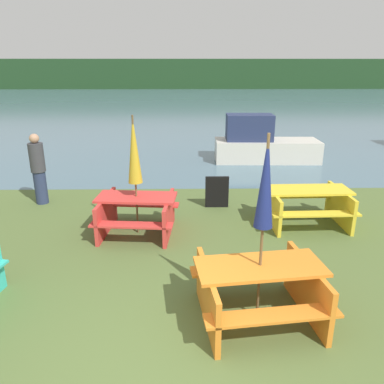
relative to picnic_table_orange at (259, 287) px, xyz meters
name	(u,v)px	position (x,y,z in m)	size (l,w,h in m)	color
ground_plane	(165,383)	(-1.18, -1.09, -0.47)	(60.00, 60.00, 0.00)	#516633
water	(183,102)	(-1.18, 30.52, -0.47)	(60.00, 50.00, 0.00)	slate
far_treeline	(184,74)	(-1.18, 50.52, 1.53)	(80.00, 1.60, 4.00)	#1E3D1E
picnic_table_orange	(259,287)	(0.00, 0.00, 0.00)	(1.80, 1.57, 0.80)	orange
picnic_table_red	(137,211)	(-1.93, 2.73, -0.01)	(1.66, 1.50, 0.78)	red
picnic_table_yellow	(306,203)	(1.60, 3.13, 0.00)	(1.78, 1.43, 0.78)	yellow
umbrella_gold	(134,151)	(-1.93, 2.73, 1.22)	(0.27, 0.27, 2.36)	brown
umbrella_navy	(266,184)	(0.00, 0.00, 1.41)	(0.23, 0.23, 2.50)	brown
boat	(262,144)	(1.72, 8.65, 0.12)	(3.61, 1.35, 1.63)	beige
person	(38,169)	(-4.49, 4.49, 0.39)	(0.34, 0.34, 1.71)	#283351
signboard	(217,192)	(-0.21, 4.15, -0.10)	(0.55, 0.08, 0.75)	black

